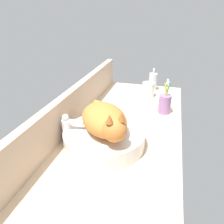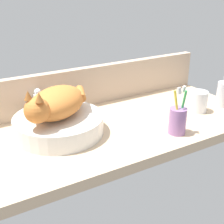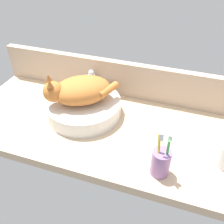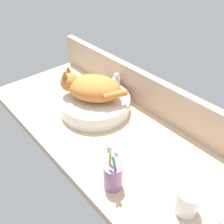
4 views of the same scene
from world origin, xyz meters
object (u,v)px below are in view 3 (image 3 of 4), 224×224
at_px(sink_basin, 84,107).
at_px(cat, 79,90).
at_px(faucet, 91,83).
at_px(toothbrush_cup, 161,162).

height_order(sink_basin, cat, cat).
height_order(sink_basin, faucet, faucet).
bearing_deg(toothbrush_cup, cat, 151.48).
xyz_separation_m(cat, faucet, (-0.01, 0.15, -0.05)).
relative_size(sink_basin, toothbrush_cup, 1.80).
relative_size(cat, faucet, 2.22).
xyz_separation_m(sink_basin, toothbrush_cup, (0.39, -0.22, 0.02)).
distance_m(sink_basin, toothbrush_cup, 0.45).
xyz_separation_m(cat, toothbrush_cup, (0.40, -0.22, -0.07)).
xyz_separation_m(faucet, toothbrush_cup, (0.41, -0.37, -0.02)).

